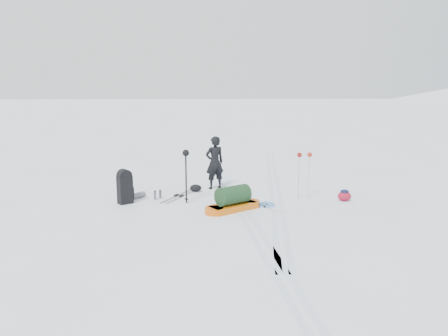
{
  "coord_description": "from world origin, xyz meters",
  "views": [
    {
      "loc": [
        -1.06,
        -12.03,
        3.27
      ],
      "look_at": [
        -0.37,
        0.25,
        0.95
      ],
      "focal_mm": 35.0,
      "sensor_mm": 36.0,
      "label": 1
    }
  ],
  "objects_px": {
    "pulk_sled": "(233,201)",
    "ski_poles_black": "(186,159)",
    "skier": "(215,163)",
    "expedition_rucksack": "(126,187)"
  },
  "relations": [
    {
      "from": "skier",
      "to": "ski_poles_black",
      "type": "height_order",
      "value": "skier"
    },
    {
      "from": "ski_poles_black",
      "to": "pulk_sled",
      "type": "bearing_deg",
      "value": -10.73
    },
    {
      "from": "expedition_rucksack",
      "to": "ski_poles_black",
      "type": "xyz_separation_m",
      "value": [
        1.69,
        -0.11,
        0.8
      ]
    },
    {
      "from": "pulk_sled",
      "to": "expedition_rucksack",
      "type": "xyz_separation_m",
      "value": [
        -2.95,
        0.91,
        0.2
      ]
    },
    {
      "from": "pulk_sled",
      "to": "ski_poles_black",
      "type": "relative_size",
      "value": 1.12
    },
    {
      "from": "pulk_sled",
      "to": "expedition_rucksack",
      "type": "bearing_deg",
      "value": 129.39
    },
    {
      "from": "pulk_sled",
      "to": "ski_poles_black",
      "type": "height_order",
      "value": "ski_poles_black"
    },
    {
      "from": "expedition_rucksack",
      "to": "ski_poles_black",
      "type": "relative_size",
      "value": 0.69
    },
    {
      "from": "expedition_rucksack",
      "to": "ski_poles_black",
      "type": "distance_m",
      "value": 1.87
    },
    {
      "from": "skier",
      "to": "ski_poles_black",
      "type": "xyz_separation_m",
      "value": [
        -0.86,
        -1.73,
        0.4
      ]
    }
  ]
}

